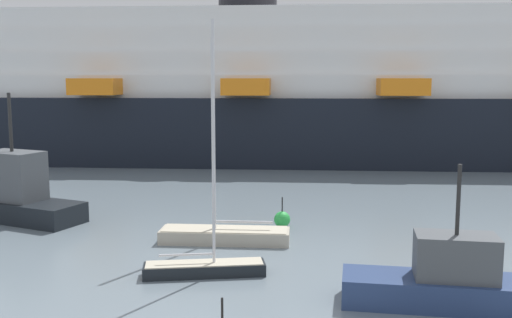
{
  "coord_description": "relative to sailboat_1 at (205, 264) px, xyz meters",
  "views": [
    {
      "loc": [
        3.32,
        -13.36,
        6.93
      ],
      "look_at": [
        0.0,
        13.64,
        3.21
      ],
      "focal_mm": 41.17,
      "sensor_mm": 36.0,
      "label": 1
    }
  ],
  "objects": [
    {
      "name": "channel_buoy_1",
      "position": [
        2.2,
        7.09,
        -0.02
      ],
      "size": [
        0.77,
        0.77,
        1.45
      ],
      "color": "green",
      "rests_on": "ground_plane"
    },
    {
      "name": "cruise_ship",
      "position": [
        14.95,
        32.27,
        5.22
      ],
      "size": [
        99.85,
        19.64,
        17.57
      ],
      "rotation": [
        0.0,
        0.0,
        0.05
      ],
      "color": "black",
      "rests_on": "ground_plane"
    },
    {
      "name": "sailboat_2",
      "position": [
        -0.04,
        4.27,
        0.04
      ],
      "size": [
        5.56,
        1.69,
        9.36
      ],
      "rotation": [
        0.0,
        0.0,
        3.18
      ],
      "color": "#BCB29E",
      "rests_on": "ground_plane"
    },
    {
      "name": "sailboat_1",
      "position": [
        0.0,
        0.0,
        0.0
      ],
      "size": [
        4.41,
        1.94,
        8.33
      ],
      "rotation": [
        0.0,
        0.0,
        0.24
      ],
      "color": "black",
      "rests_on": "ground_plane"
    },
    {
      "name": "fishing_boat_1",
      "position": [
        7.97,
        -1.92,
        0.4
      ],
      "size": [
        6.23,
        2.07,
        4.42
      ],
      "rotation": [
        0.0,
        0.0,
        -0.05
      ],
      "color": "navy",
      "rests_on": "ground_plane"
    },
    {
      "name": "fishing_boat_0",
      "position": [
        -11.35,
        7.18,
        0.78
      ],
      "size": [
        8.49,
        4.76,
        6.27
      ],
      "rotation": [
        0.0,
        0.0,
        -0.32
      ],
      "color": "black",
      "rests_on": "ground_plane"
    }
  ]
}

